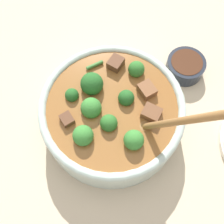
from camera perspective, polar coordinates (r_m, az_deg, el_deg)
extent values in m
plane|color=#C6B293|center=(0.60, 0.00, -2.14)|extent=(4.00, 4.00, 0.00)
cylinder|color=#B2C6BC|center=(0.56, 0.00, -0.65)|extent=(0.28, 0.28, 0.08)
torus|color=#B2C6BC|center=(0.53, 0.00, 1.04)|extent=(0.28, 0.28, 0.02)
cylinder|color=brown|center=(0.55, 0.00, -0.01)|extent=(0.26, 0.26, 0.05)
sphere|color=#387F33|center=(0.52, -4.26, 0.82)|extent=(0.04, 0.04, 0.04)
cylinder|color=#6B9956|center=(0.54, -4.06, -0.43)|extent=(0.01, 0.01, 0.02)
sphere|color=#387F33|center=(0.50, -5.90, -4.77)|extent=(0.04, 0.04, 0.04)
cylinder|color=#6B9956|center=(0.52, -5.62, -5.75)|extent=(0.01, 0.01, 0.02)
sphere|color=#387F33|center=(0.49, 4.45, -5.68)|extent=(0.04, 0.04, 0.04)
cylinder|color=#6B9956|center=(0.52, 4.24, -6.60)|extent=(0.01, 0.01, 0.02)
sphere|color=#235B23|center=(0.53, -4.11, 5.74)|extent=(0.04, 0.04, 0.04)
cylinder|color=#6B9956|center=(0.56, -3.90, 4.14)|extent=(0.02, 0.02, 0.02)
sphere|color=#235B23|center=(0.53, 2.90, 2.89)|extent=(0.03, 0.03, 0.03)
cylinder|color=#6B9956|center=(0.55, 2.79, 1.83)|extent=(0.01, 0.01, 0.01)
sphere|color=#235B23|center=(0.54, -8.16, 3.42)|extent=(0.03, 0.03, 0.03)
cylinder|color=#6B9956|center=(0.55, -7.90, 2.51)|extent=(0.01, 0.01, 0.01)
sphere|color=#2D6B28|center=(0.50, -0.66, -2.25)|extent=(0.03, 0.03, 0.03)
cylinder|color=#6B9956|center=(0.53, -0.63, -3.19)|extent=(0.01, 0.01, 0.01)
sphere|color=#2D6B28|center=(0.56, 4.97, 8.67)|extent=(0.03, 0.03, 0.03)
cylinder|color=#6B9956|center=(0.58, 4.78, 7.42)|extent=(0.01, 0.01, 0.01)
cube|color=brown|center=(0.56, 0.74, 9.78)|extent=(0.03, 0.03, 0.02)
cube|color=brown|center=(0.52, 7.98, -0.38)|extent=(0.03, 0.03, 0.02)
cube|color=brown|center=(0.54, 7.08, 4.35)|extent=(0.04, 0.04, 0.02)
cube|color=brown|center=(0.52, -9.08, -1.58)|extent=(0.03, 0.03, 0.02)
cylinder|color=#3D7533|center=(0.57, -3.54, 9.50)|extent=(0.03, 0.03, 0.01)
ellipsoid|color=olive|center=(0.52, 6.50, -3.00)|extent=(0.04, 0.03, 0.01)
cylinder|color=olive|center=(0.42, 14.49, -1.71)|extent=(0.03, 0.12, 0.22)
cylinder|color=#232833|center=(0.66, 14.62, 8.92)|extent=(0.09, 0.09, 0.04)
cylinder|color=#472819|center=(0.65, 14.89, 9.53)|extent=(0.07, 0.07, 0.01)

